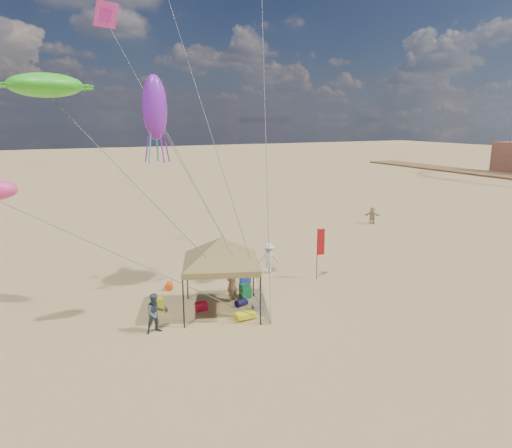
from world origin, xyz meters
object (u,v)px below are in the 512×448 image
object	(u,v)px
person_near_c	(268,258)
person_far_c	(372,216)
chair_green	(245,291)
chair_yellow	(158,305)
cooler_red	(201,306)
person_near_a	(232,283)
canopy_tent	(220,240)
cooler_blue	(245,280)
beach_cart	(245,315)
person_near_b	(156,313)
feather_flag	(320,245)

from	to	relation	value
person_near_c	person_far_c	bearing A→B (deg)	-132.68
chair_green	chair_yellow	size ratio (longest dim) A/B	1.00
cooler_red	person_near_a	distance (m)	1.94
canopy_tent	person_far_c	xyz separation A→B (m)	(18.62, 11.33, -2.71)
cooler_blue	beach_cart	distance (m)	4.59
person_near_b	beach_cart	bearing A→B (deg)	-12.70
person_near_b	person_near_c	xyz separation A→B (m)	(7.84, 4.67, 0.04)
beach_cart	person_near_c	size ratio (longest dim) A/B	0.49
feather_flag	cooler_blue	xyz separation A→B (m)	(-4.09, 1.17, -1.80)
feather_flag	person_near_b	size ratio (longest dim) A/B	1.71
cooler_red	person_near_b	xyz separation A→B (m)	(-2.48, -1.33, 0.68)
cooler_blue	chair_green	distance (m)	2.03
cooler_red	beach_cart	bearing A→B (deg)	-51.25
cooler_blue	chair_green	bearing A→B (deg)	-114.45
chair_green	person_near_b	distance (m)	5.38
cooler_blue	beach_cart	size ratio (longest dim) A/B	0.60
cooler_red	beach_cart	xyz separation A→B (m)	(1.46, -1.82, 0.01)
chair_yellow	person_near_a	xyz separation A→B (m)	(3.65, -0.30, 0.58)
cooler_blue	person_near_b	size ratio (longest dim) A/B	0.31
canopy_tent	chair_yellow	size ratio (longest dim) A/B	9.00
chair_green	person_near_a	xyz separation A→B (m)	(-0.80, -0.14, 0.58)
chair_green	person_far_c	distance (m)	19.82
cooler_red	chair_green	distance (m)	2.60
canopy_tent	person_near_c	bearing A→B (deg)	40.43
person_near_b	person_near_c	size ratio (longest dim) A/B	0.95
cooler_blue	beach_cart	xyz separation A→B (m)	(-1.92, -4.17, 0.01)
cooler_red	chair_yellow	distance (m)	2.02
cooler_blue	person_near_c	distance (m)	2.33
chair_green	person_far_c	bearing A→B (deg)	31.39
chair_yellow	person_near_b	xyz separation A→B (m)	(-0.58, -2.00, 0.52)
beach_cart	person_near_c	world-z (taller)	person_near_c
cooler_red	person_near_a	size ratio (longest dim) A/B	0.29
person_far_c	chair_yellow	bearing A→B (deg)	-117.00
cooler_blue	beach_cart	bearing A→B (deg)	-114.74
feather_flag	chair_yellow	bearing A→B (deg)	-176.84
chair_green	person_near_c	distance (m)	4.04
chair_green	cooler_red	bearing A→B (deg)	-168.75
person_near_c	person_near_b	bearing A→B (deg)	50.17
cooler_blue	feather_flag	bearing A→B (deg)	-15.91
cooler_red	person_near_a	xyz separation A→B (m)	(1.75, 0.37, 0.74)
canopy_tent	chair_green	world-z (taller)	canopy_tent
cooler_red	person_far_c	size ratio (longest dim) A/B	0.36
person_near_a	person_near_b	bearing A→B (deg)	0.22
cooler_red	person_near_c	size ratio (longest dim) A/B	0.30
cooler_red	person_near_a	bearing A→B (deg)	11.95
chair_yellow	person_near_a	distance (m)	3.71
cooler_blue	person_near_c	size ratio (longest dim) A/B	0.30
canopy_tent	person_far_c	bearing A→B (deg)	31.32
person_near_a	person_far_c	world-z (taller)	person_near_a
person_near_b	person_near_c	world-z (taller)	person_near_c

